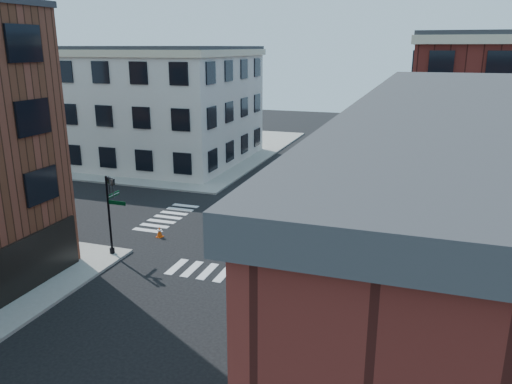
{
  "coord_description": "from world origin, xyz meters",
  "views": [
    {
      "loc": [
        9.1,
        -28.65,
        11.24
      ],
      "look_at": [
        -0.52,
        -0.3,
        2.5
      ],
      "focal_mm": 35.0,
      "sensor_mm": 36.0,
      "label": 1
    }
  ],
  "objects": [
    {
      "name": "tree_far",
      "position": [
        7.56,
        15.98,
        2.87
      ],
      "size": [
        2.43,
        2.43,
        4.07
      ],
      "color": "black",
      "rests_on": "ground"
    },
    {
      "name": "tree_near",
      "position": [
        7.56,
        9.98,
        3.16
      ],
      "size": [
        2.69,
        2.69,
        4.49
      ],
      "color": "black",
      "rests_on": "ground"
    },
    {
      "name": "building_nw",
      "position": [
        -19.0,
        16.0,
        5.5
      ],
      "size": [
        22.0,
        16.0,
        11.0
      ],
      "primitive_type": "cube",
      "color": "beige",
      "rests_on": "ground"
    },
    {
      "name": "traffic_cone",
      "position": [
        -5.7,
        -3.44,
        0.34
      ],
      "size": [
        0.43,
        0.43,
        0.7
      ],
      "rotation": [
        0.0,
        0.0,
        -0.14
      ],
      "color": "#DC4709",
      "rests_on": "ground"
    },
    {
      "name": "signal_pole",
      "position": [
        -6.72,
        -6.68,
        2.86
      ],
      "size": [
        1.29,
        1.24,
        4.6
      ],
      "color": "black",
      "rests_on": "ground"
    },
    {
      "name": "box_truck",
      "position": [
        13.27,
        -4.89,
        2.09
      ],
      "size": [
        9.11,
        3.83,
        4.02
      ],
      "rotation": [
        0.0,
        0.0,
        0.14
      ],
      "color": "silver",
      "rests_on": "ground"
    },
    {
      "name": "sidewalk_nw",
      "position": [
        -21.0,
        21.0,
        0.07
      ],
      "size": [
        30.0,
        30.0,
        0.15
      ],
      "primitive_type": "cube",
      "color": "gray",
      "rests_on": "ground"
    },
    {
      "name": "ground",
      "position": [
        0.0,
        0.0,
        0.0
      ],
      "size": [
        120.0,
        120.0,
        0.0
      ],
      "primitive_type": "plane",
      "color": "black",
      "rests_on": "ground"
    }
  ]
}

